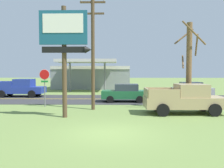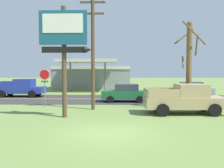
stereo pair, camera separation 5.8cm
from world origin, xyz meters
name	(u,v)px [view 2 (the right image)]	position (x,y,z in m)	size (l,w,h in m)	color
ground_plane	(108,133)	(0.00, 0.00, 0.00)	(180.00, 180.00, 0.00)	olive
road_asphalt	(113,99)	(0.00, 13.00, 0.01)	(140.00, 8.00, 0.02)	#333335
road_centre_line	(113,99)	(0.00, 13.00, 0.02)	(126.00, 0.20, 0.01)	gold
motel_sign	(65,41)	(-2.71, 3.51, 4.62)	(3.10, 0.54, 6.68)	brown
stop_sign	(45,81)	(-5.32, 7.89, 2.03)	(0.80, 0.08, 2.95)	slate
utility_pole	(93,49)	(-1.35, 6.60, 4.41)	(1.83, 0.26, 8.25)	brown
bare_tree	(189,64)	(5.68, 6.91, 3.34)	(1.93, 1.96, 6.35)	brown
gas_station	(92,77)	(-3.70, 27.48, 1.94)	(12.00, 11.50, 4.40)	gray
pickup_tan_parked_on_lawn	(185,99)	(4.90, 5.07, 0.96)	(5.24, 2.33, 1.96)	tan
pickup_blue_on_road	(21,88)	(-10.15, 15.00, 0.96)	(5.20, 2.24, 1.96)	#233893
car_green_mid_lane	(125,93)	(1.13, 11.00, 0.83)	(4.20, 2.00, 1.64)	#1E6038
car_silver_far_lane	(192,90)	(8.46, 15.00, 0.83)	(4.20, 2.00, 1.64)	#A8AAAF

